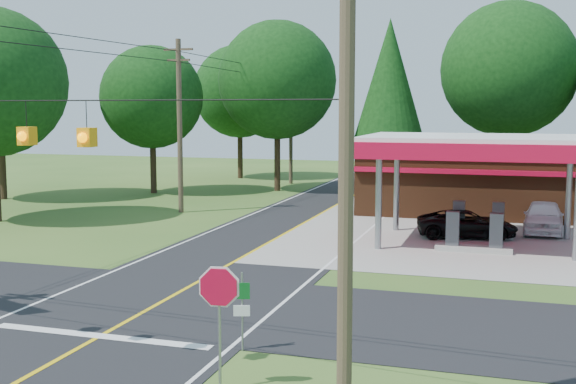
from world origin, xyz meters
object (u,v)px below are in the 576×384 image
(gas_canopy, at_px, (479,150))
(octagonal_stop_sign, at_px, (219,296))
(suv_car, at_px, (467,224))
(sedan_car, at_px, (544,217))

(gas_canopy, distance_m, octagonal_stop_sign, 19.66)
(suv_car, distance_m, sedan_car, 4.30)
(gas_canopy, distance_m, sedan_car, 6.10)
(gas_canopy, relative_size, sedan_car, 2.33)
(sedan_car, distance_m, octagonal_stop_sign, 24.24)
(suv_car, height_order, sedan_car, sedan_car)
(suv_car, bearing_deg, octagonal_stop_sign, 158.89)
(gas_canopy, bearing_deg, octagonal_stop_sign, -103.31)
(octagonal_stop_sign, bearing_deg, gas_canopy, 76.69)
(sedan_car, relative_size, octagonal_stop_sign, 1.64)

